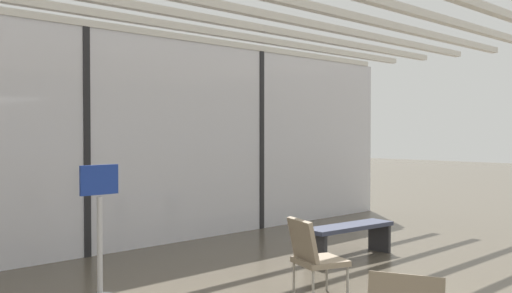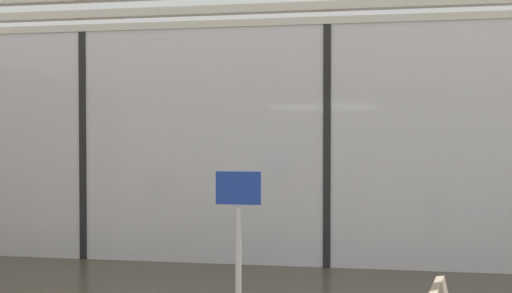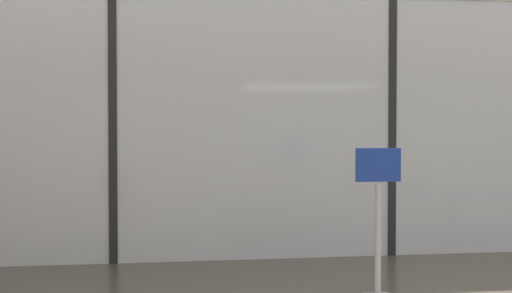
{
  "view_description": "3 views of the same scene",
  "coord_description": "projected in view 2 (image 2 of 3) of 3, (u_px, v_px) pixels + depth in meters",
  "views": [
    {
      "loc": [
        -3.83,
        -2.32,
        1.78
      ],
      "look_at": [
        1.7,
        3.43,
        1.59
      ],
      "focal_mm": 39.57,
      "sensor_mm": 36.0,
      "label": 1
    },
    {
      "loc": [
        -0.1,
        -1.35,
        1.76
      ],
      "look_at": [
        -1.32,
        7.79,
        1.6
      ],
      "focal_mm": 33.47,
      "sensor_mm": 36.0,
      "label": 2
    },
    {
      "loc": [
        -2.9,
        -2.62,
        1.61
      ],
      "look_at": [
        -1.42,
        7.49,
        1.35
      ],
      "focal_mm": 44.54,
      "sensor_mm": 36.0,
      "label": 3
    }
  ],
  "objects": [
    {
      "name": "info_sign",
      "position": [
        238.0,
        250.0,
        4.61
      ],
      "size": [
        0.44,
        0.32,
        1.44
      ],
      "color": "#333333",
      "rests_on": "ground"
    },
    {
      "name": "parked_airplane",
      "position": [
        315.0,
        121.0,
        12.53
      ],
      "size": [
        13.53,
        4.39,
        4.39
      ],
      "color": "silver",
      "rests_on": "ground"
    },
    {
      "name": "window_mullion_0",
      "position": [
        84.0,
        146.0,
        6.94
      ],
      "size": [
        0.1,
        0.12,
        3.3
      ],
      "primitive_type": "cube",
      "color": "black",
      "rests_on": "ground"
    },
    {
      "name": "window_mullion_1",
      "position": [
        327.0,
        146.0,
        6.48
      ],
      "size": [
        0.1,
        0.12,
        3.3
      ],
      "primitive_type": "cube",
      "color": "black",
      "rests_on": "ground"
    },
    {
      "name": "glass_curtain_wall",
      "position": [
        327.0,
        146.0,
        6.48
      ],
      "size": [
        14.0,
        0.08,
        3.3
      ],
      "primitive_type": "cube",
      "color": "silver",
      "rests_on": "ground"
    }
  ]
}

